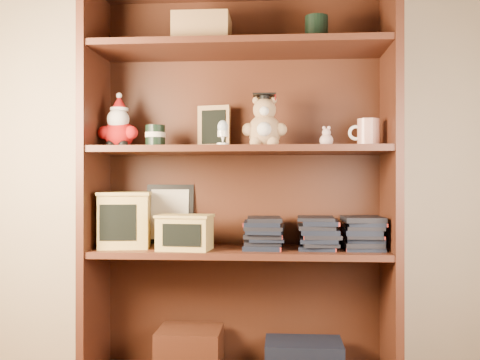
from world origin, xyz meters
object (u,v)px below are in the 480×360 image
at_px(grad_teddy_bear, 264,126).
at_px(bookcase, 240,190).
at_px(treats_box, 125,219).
at_px(teacher_mug, 368,133).

bearing_deg(grad_teddy_bear, bookcase, 150.15).
distance_m(grad_teddy_bear, treats_box, 0.67).
xyz_separation_m(bookcase, teacher_mug, (0.50, -0.05, 0.22)).
bearing_deg(treats_box, teacher_mug, 0.06).
height_order(bookcase, grad_teddy_bear, bookcase).
relative_size(grad_teddy_bear, teacher_mug, 1.77).
xyz_separation_m(grad_teddy_bear, treats_box, (-0.56, 0.01, -0.37)).
height_order(bookcase, teacher_mug, bookcase).
bearing_deg(bookcase, grad_teddy_bear, -29.85).
xyz_separation_m(grad_teddy_bear, teacher_mug, (0.40, 0.01, -0.03)).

